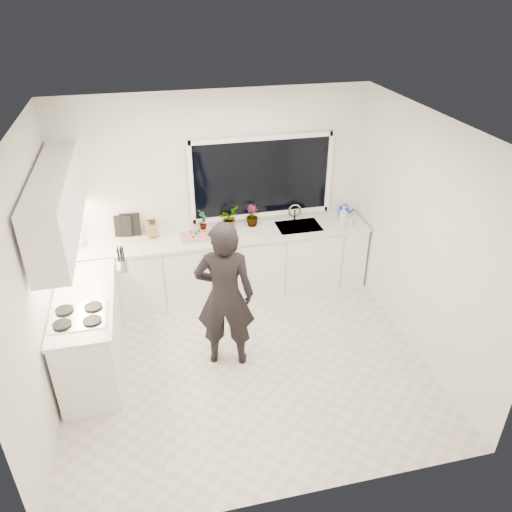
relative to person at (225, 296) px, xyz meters
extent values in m
cube|color=beige|center=(0.20, -0.10, -0.89)|extent=(4.00, 3.50, 0.02)
cube|color=white|center=(0.20, 1.66, 0.47)|extent=(4.00, 0.02, 2.70)
cube|color=white|center=(-1.81, -0.10, 0.47)|extent=(0.02, 3.50, 2.70)
cube|color=white|center=(2.21, -0.10, 0.47)|extent=(0.02, 3.50, 2.70)
cube|color=white|center=(0.20, -0.10, 1.83)|extent=(4.00, 3.50, 0.02)
cube|color=black|center=(0.80, 1.63, 0.67)|extent=(1.80, 0.02, 1.00)
cube|color=white|center=(0.20, 1.35, -0.44)|extent=(3.92, 0.58, 0.88)
cube|color=white|center=(-1.47, 0.25, -0.44)|extent=(0.58, 1.60, 0.88)
cube|color=silver|center=(0.20, 1.34, 0.02)|extent=(3.94, 0.62, 0.04)
cube|color=silver|center=(-1.47, 0.25, 0.02)|extent=(0.62, 1.60, 0.04)
cube|color=white|center=(-1.59, 0.60, 0.97)|extent=(0.34, 2.10, 0.70)
cube|color=silver|center=(1.25, 1.35, -0.01)|extent=(0.58, 0.42, 0.14)
cylinder|color=silver|center=(1.25, 1.55, 0.15)|extent=(0.03, 0.03, 0.22)
cube|color=black|center=(-1.49, -0.10, 0.06)|extent=(0.56, 0.48, 0.03)
imported|color=black|center=(0.00, 0.00, 0.00)|extent=(0.72, 0.56, 1.76)
cube|color=silver|center=(-0.12, 1.32, 0.06)|extent=(0.44, 0.33, 0.03)
cube|color=red|center=(-0.12, 1.32, 0.07)|extent=(0.40, 0.29, 0.01)
cylinder|color=#162DD6|center=(1.95, 1.51, 0.11)|extent=(0.15, 0.15, 0.13)
cylinder|color=silver|center=(-1.57, 1.45, 0.17)|extent=(0.13, 0.13, 0.26)
cube|color=olive|center=(-0.68, 1.49, 0.15)|extent=(0.15, 0.13, 0.22)
cylinder|color=#ACADB1|center=(-1.06, 0.70, 0.12)|extent=(0.14, 0.14, 0.16)
cube|color=black|center=(-1.04, 1.59, 0.18)|extent=(0.22, 0.07, 0.28)
cube|color=black|center=(-0.94, 1.59, 0.19)|extent=(0.25, 0.03, 0.30)
imported|color=#26662D|center=(-0.02, 1.51, 0.19)|extent=(0.16, 0.18, 0.29)
imported|color=#26662D|center=(0.33, 1.51, 0.19)|extent=(0.33, 0.34, 0.29)
imported|color=#26662D|center=(0.64, 1.51, 0.19)|extent=(0.21, 0.21, 0.29)
imported|color=#D8BF66|center=(1.81, 1.20, 0.19)|extent=(0.16, 0.16, 0.30)
imported|color=#D8BF66|center=(1.89, 1.20, 0.14)|extent=(0.10, 0.10, 0.20)
camera|label=1|loc=(-0.68, -4.38, 3.03)|focal=35.00mm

